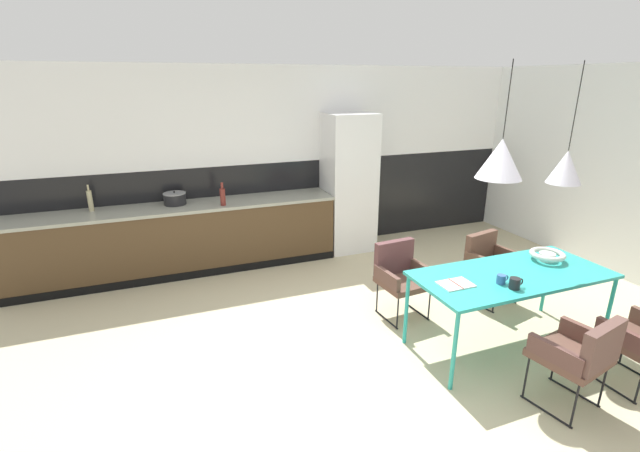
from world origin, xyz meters
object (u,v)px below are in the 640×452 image
Objects in this scene: pendant_lamp_over_table_near at (500,159)px; open_book at (456,284)px; armchair_head_of_table at (582,351)px; mug_short_terracotta at (501,279)px; pendant_lamp_over_table_far at (566,167)px; fruit_bowl at (547,255)px; cooking_pot at (175,199)px; armchair_near_window at (489,258)px; bottle_wine_green at (223,196)px; refrigerator_column at (349,184)px; bottle_vinegar_dark at (90,201)px; armchair_far_side at (400,271)px; dining_table at (512,278)px; mug_dark_espresso at (515,283)px.

open_book is at bearing 172.54° from pendant_lamp_over_table_near.
mug_short_terracotta is (-0.11, 0.74, 0.27)m from armchair_head_of_table.
open_book is 1.38m from pendant_lamp_over_table_far.
fruit_bowl is 2.78× the size of mug_short_terracotta.
fruit_bowl is 4.33m from cooking_pot.
bottle_wine_green reaches higher than armchair_near_window.
refrigerator_column is 7.07× the size of cooking_pot.
cooking_pot is at bearing 139.02° from fruit_bowl.
bottle_vinegar_dark is 5.13m from pendant_lamp_over_table_far.
armchair_far_side is at bearing -98.52° from refrigerator_column.
dining_table is 5.56× the size of bottle_vinegar_dark.
mug_short_terracotta is at bearing -153.15° from dining_table.
cooking_pot is at bearing 128.34° from pendant_lamp_over_table_near.
mug_short_terracotta is 0.12m from mug_dark_espresso.
mug_dark_espresso reaches higher than armchair_head_of_table.
armchair_head_of_table is at bearing -74.97° from pendant_lamp_over_table_near.
bottle_wine_green is (-1.53, 2.70, 0.26)m from open_book.
pendant_lamp_over_table_far reaches higher than armchair_head_of_table.
mug_dark_espresso is at bearing -131.58° from dining_table.
refrigerator_column is at bearing 92.15° from mug_dark_espresso.
open_book is at bearing -54.70° from cooking_pot.
pendant_lamp_over_table_near is 0.90× the size of pendant_lamp_over_table_far.
mug_short_terracotta is (0.38, -0.12, 0.03)m from open_book.
refrigerator_column is 1.97× the size of pendant_lamp_over_table_far.
dining_table is 2.31× the size of armchair_head_of_table.
pendant_lamp_over_table_far reaches higher than open_book.
armchair_far_side is at bearing 146.52° from fruit_bowl.
armchair_head_of_table is 2.42× the size of fruit_bowl.
pendant_lamp_over_table_near reaches higher than mug_dark_espresso.
armchair_head_of_table is at bearing -60.34° from bottle_wine_green.
cooking_pot is (-2.10, 2.96, 0.22)m from open_book.
armchair_head_of_table is at bearing -124.08° from fruit_bowl.
armchair_far_side is 1.82m from pendant_lamp_over_table_far.
pendant_lamp_over_table_far reaches higher than refrigerator_column.
armchair_near_window is 1.77m from pendant_lamp_over_table_near.
fruit_bowl is 1.10× the size of bottle_wine_green.
bottle_wine_green reaches higher than dining_table.
pendant_lamp_over_table_near reaches higher than armchair_head_of_table.
fruit_bowl is 3.73m from bottle_wine_green.
mug_dark_espresso is at bearing -56.39° from bottle_wine_green.
pendant_lamp_over_table_near is (0.27, -0.04, 1.07)m from open_book.
armchair_far_side is at bearing 110.11° from mug_dark_espresso.
bottle_vinegar_dark reaches higher than dining_table.
pendant_lamp_over_table_near is (-0.36, -0.05, 1.12)m from dining_table.
pendant_lamp_over_table_far is (-0.11, -0.85, 1.19)m from armchair_near_window.
pendant_lamp_over_table_near is at bearing -56.58° from bottle_wine_green.
mug_short_terracotta is (0.08, -3.00, -0.20)m from refrigerator_column.
mug_dark_espresso is at bearing 44.53° from armchair_near_window.
refrigerator_column is at bearing -2.24° from bottle_vinegar_dark.
bottle_wine_green reaches higher than armchair_head_of_table.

